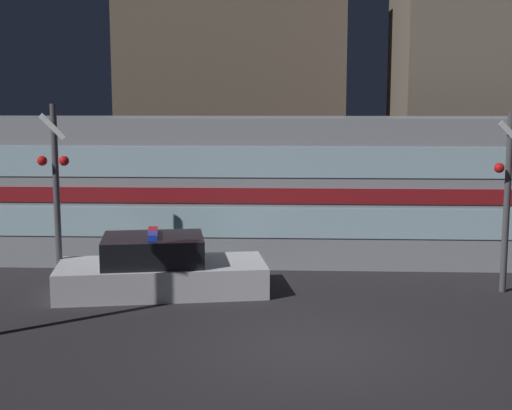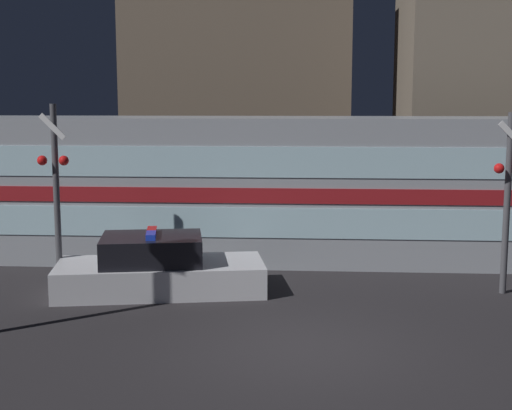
# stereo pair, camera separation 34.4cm
# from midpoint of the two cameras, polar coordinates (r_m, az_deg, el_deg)

# --- Properties ---
(ground_plane) EXTENTS (120.00, 120.00, 0.00)m
(ground_plane) POSITION_cam_midpoint_polar(r_m,az_deg,el_deg) (12.09, 3.39, -11.31)
(ground_plane) COLOR #262326
(train) EXTENTS (23.50, 3.02, 3.63)m
(train) POSITION_cam_midpoint_polar(r_m,az_deg,el_deg) (18.42, 5.71, 1.34)
(train) COLOR #999EA5
(train) RESTS_ON ground_plane
(police_car) EXTENTS (4.62, 2.54, 1.34)m
(police_car) POSITION_cam_midpoint_polar(r_m,az_deg,el_deg) (15.37, -8.36, -5.16)
(police_car) COLOR silver
(police_car) RESTS_ON ground_plane
(crossing_signal_near) EXTENTS (0.69, 0.31, 3.82)m
(crossing_signal_near) POSITION_cam_midpoint_polar(r_m,az_deg,el_deg) (15.79, 18.91, 0.81)
(crossing_signal_near) COLOR #4C4C51
(crossing_signal_near) RESTS_ON ground_plane
(crossing_signal_far) EXTENTS (0.69, 0.31, 3.99)m
(crossing_signal_far) POSITION_cam_midpoint_polar(r_m,az_deg,el_deg) (15.92, -16.32, 1.30)
(crossing_signal_far) COLOR #4C4C51
(crossing_signal_far) RESTS_ON ground_plane
(building_left) EXTENTS (8.09, 4.71, 9.23)m
(building_left) POSITION_cam_midpoint_polar(r_m,az_deg,el_deg) (27.16, -2.19, 9.56)
(building_left) COLOR brown
(building_left) RESTS_ON ground_plane
(building_center) EXTENTS (6.03, 4.75, 8.43)m
(building_center) POSITION_cam_midpoint_polar(r_m,az_deg,el_deg) (25.44, 17.58, 8.36)
(building_center) COLOR #726656
(building_center) RESTS_ON ground_plane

